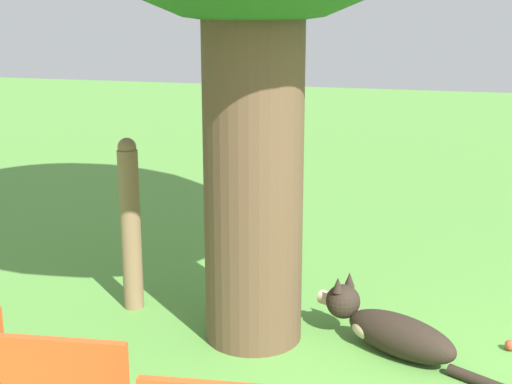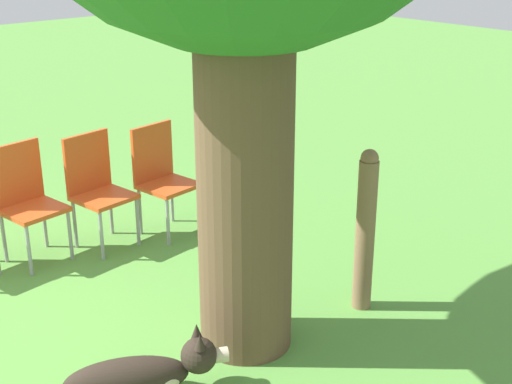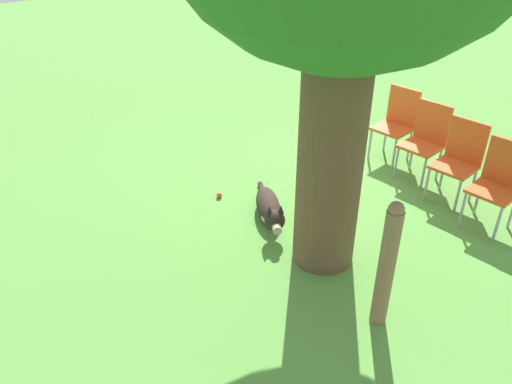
{
  "view_description": "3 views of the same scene",
  "coord_description": "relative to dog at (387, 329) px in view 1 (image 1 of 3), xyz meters",
  "views": [
    {
      "loc": [
        -3.22,
        -0.24,
        2.01
      ],
      "look_at": [
        0.85,
        0.93,
        0.91
      ],
      "focal_mm": 50.0,
      "sensor_mm": 36.0,
      "label": 1
    },
    {
      "loc": [
        3.81,
        -1.73,
        2.61
      ],
      "look_at": [
        0.76,
        0.97,
        1.05
      ],
      "focal_mm": 50.0,
      "sensor_mm": 36.0,
      "label": 2
    },
    {
      "loc": [
        3.56,
        3.71,
        3.12
      ],
      "look_at": [
        0.8,
        -0.12,
        0.27
      ],
      "focal_mm": 35.0,
      "sensor_mm": 36.0,
      "label": 3
    }
  ],
  "objects": [
    {
      "name": "fence_post",
      "position": [
        0.17,
        1.74,
        0.46
      ],
      "size": [
        0.14,
        0.14,
        1.18
      ],
      "color": "#846647",
      "rests_on": "ground_plane"
    },
    {
      "name": "tennis_ball",
      "position": [
        0.2,
        -0.72,
        -0.11
      ],
      "size": [
        0.07,
        0.07,
        0.07
      ],
      "color": "#E54C33",
      "rests_on": "ground_plane"
    },
    {
      "name": "dog",
      "position": [
        0.0,
        0.0,
        0.0
      ],
      "size": [
        0.68,
        1.14,
        0.4
      ],
      "rotation": [
        0.0,
        0.0,
        1.08
      ],
      "color": "#2D231C",
      "rests_on": "ground_plane"
    }
  ]
}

